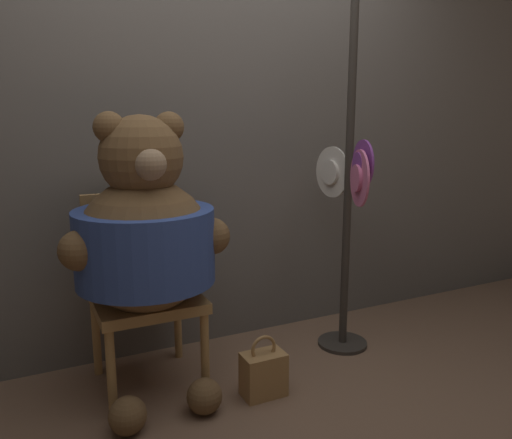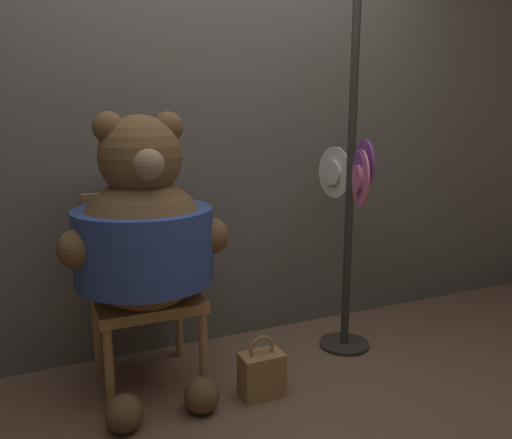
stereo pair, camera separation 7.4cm
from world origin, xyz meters
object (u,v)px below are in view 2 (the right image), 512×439
at_px(teddy_bear, 144,236).
at_px(handbag_on_ground, 262,373).
at_px(chair, 142,281).
at_px(hat_display_rack, 350,203).

distance_m(teddy_bear, handbag_on_ground, 0.84).
xyz_separation_m(chair, handbag_on_ground, (0.46, -0.41, -0.39)).
xyz_separation_m(chair, teddy_bear, (-0.01, -0.16, 0.26)).
distance_m(chair, hat_display_rack, 1.15).
bearing_deg(handbag_on_ground, chair, 137.99).
height_order(teddy_bear, hat_display_rack, hat_display_rack).
bearing_deg(chair, handbag_on_ground, -42.01).
distance_m(hat_display_rack, handbag_on_ground, 0.99).
relative_size(chair, handbag_on_ground, 3.08).
height_order(chair, teddy_bear, teddy_bear).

